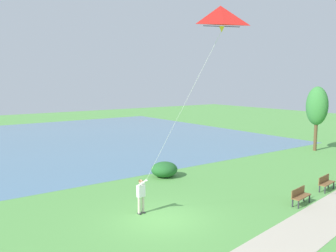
{
  "coord_description": "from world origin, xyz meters",
  "views": [
    {
      "loc": [
        13.63,
        -9.66,
        6.59
      ],
      "look_at": [
        -0.63,
        0.8,
        4.36
      ],
      "focal_mm": 39.09,
      "sensor_mm": 36.0,
      "label": 1
    }
  ],
  "objects_px": {
    "person_kite_flyer": "(141,193)",
    "tree_lakeside_far": "(317,106)",
    "park_bench_far_walkway": "(326,182)",
    "flying_kite": "(220,20)",
    "lakeside_shrub": "(164,169)",
    "park_bench_near_walkway": "(300,195)"
  },
  "relations": [
    {
      "from": "park_bench_far_walkway",
      "to": "tree_lakeside_far",
      "type": "relative_size",
      "value": 0.26
    },
    {
      "from": "person_kite_flyer",
      "to": "park_bench_near_walkway",
      "type": "distance_m",
      "value": 8.49
    },
    {
      "from": "flying_kite",
      "to": "park_bench_far_walkway",
      "type": "xyz_separation_m",
      "value": [
        -1.42,
        10.4,
        -8.29
      ]
    },
    {
      "from": "park_bench_far_walkway",
      "to": "lakeside_shrub",
      "type": "height_order",
      "value": "lakeside_shrub"
    },
    {
      "from": "person_kite_flyer",
      "to": "flying_kite",
      "type": "bearing_deg",
      "value": 7.16
    },
    {
      "from": "lakeside_shrub",
      "to": "park_bench_far_walkway",
      "type": "bearing_deg",
      "value": 36.32
    },
    {
      "from": "park_bench_near_walkway",
      "to": "tree_lakeside_far",
      "type": "bearing_deg",
      "value": 119.39
    },
    {
      "from": "tree_lakeside_far",
      "to": "lakeside_shrub",
      "type": "distance_m",
      "value": 17.37
    },
    {
      "from": "person_kite_flyer",
      "to": "tree_lakeside_far",
      "type": "distance_m",
      "value": 22.56
    },
    {
      "from": "person_kite_flyer",
      "to": "tree_lakeside_far",
      "type": "bearing_deg",
      "value": 100.97
    },
    {
      "from": "park_bench_near_walkway",
      "to": "park_bench_far_walkway",
      "type": "xyz_separation_m",
      "value": [
        -0.58,
        3.45,
        0.0
      ]
    },
    {
      "from": "person_kite_flyer",
      "to": "park_bench_near_walkway",
      "type": "xyz_separation_m",
      "value": [
        3.85,
        7.54,
        -0.54
      ]
    },
    {
      "from": "flying_kite",
      "to": "lakeside_shrub",
      "type": "height_order",
      "value": "flying_kite"
    },
    {
      "from": "park_bench_near_walkway",
      "to": "lakeside_shrub",
      "type": "height_order",
      "value": "lakeside_shrub"
    },
    {
      "from": "person_kite_flyer",
      "to": "park_bench_far_walkway",
      "type": "relative_size",
      "value": 1.18
    },
    {
      "from": "flying_kite",
      "to": "lakeside_shrub",
      "type": "relative_size",
      "value": 4.12
    },
    {
      "from": "person_kite_flyer",
      "to": "park_bench_far_walkway",
      "type": "distance_m",
      "value": 11.48
    },
    {
      "from": "person_kite_flyer",
      "to": "flying_kite",
      "type": "distance_m",
      "value": 9.08
    },
    {
      "from": "person_kite_flyer",
      "to": "park_bench_near_walkway",
      "type": "relative_size",
      "value": 1.18
    },
    {
      "from": "park_bench_near_walkway",
      "to": "tree_lakeside_far",
      "type": "height_order",
      "value": "tree_lakeside_far"
    },
    {
      "from": "park_bench_far_walkway",
      "to": "tree_lakeside_far",
      "type": "height_order",
      "value": "tree_lakeside_far"
    },
    {
      "from": "person_kite_flyer",
      "to": "lakeside_shrub",
      "type": "bearing_deg",
      "value": 134.89
    }
  ]
}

